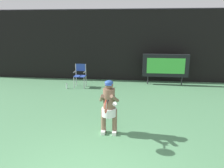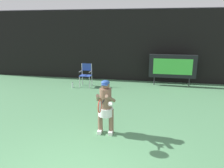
% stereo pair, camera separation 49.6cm
% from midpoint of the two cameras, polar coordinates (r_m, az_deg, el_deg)
% --- Properties ---
extents(backdrop_screen, '(18.00, 0.12, 3.66)m').
position_cam_midpoint_polar(backdrop_screen, '(11.49, 5.47, 9.85)').
color(backdrop_screen, black).
rests_on(backdrop_screen, ground).
extents(scoreboard, '(2.20, 0.21, 1.50)m').
position_cam_midpoint_polar(scoreboard, '(10.88, 16.79, 4.42)').
color(scoreboard, black).
rests_on(scoreboard, ground).
extents(umpire_chair, '(0.52, 0.44, 1.08)m').
position_cam_midpoint_polar(umpire_chair, '(10.43, -5.44, 2.71)').
color(umpire_chair, '#B7B7BC').
rests_on(umpire_chair, ground).
extents(water_bottle, '(0.07, 0.07, 0.27)m').
position_cam_midpoint_polar(water_bottle, '(10.36, -8.93, -0.31)').
color(water_bottle, silver).
rests_on(water_bottle, ground).
extents(tennis_player, '(0.53, 0.61, 1.46)m').
position_cam_midpoint_polar(tennis_player, '(5.75, 0.77, -5.56)').
color(tennis_player, white).
rests_on(tennis_player, ground).
extents(tennis_racket, '(0.03, 0.60, 0.31)m').
position_cam_midpoint_polar(tennis_racket, '(5.05, -0.34, -5.77)').
color(tennis_racket, black).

